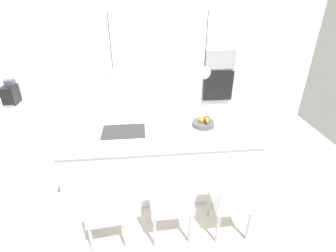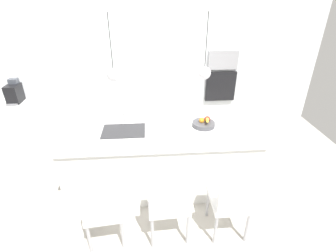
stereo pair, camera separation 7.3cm
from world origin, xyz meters
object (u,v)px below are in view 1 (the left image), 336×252
Objects in this scene: chair_near at (106,210)px; chair_far at (232,199)px; fruit_bowl at (204,123)px; microwave at (220,59)px; coffee_machine at (11,94)px; oven at (218,86)px; chair_middle at (171,203)px.

chair_near is 1.38m from chair_far.
fruit_bowl is 1.65m from chair_near.
microwave is (0.63, 1.53, 0.48)m from fruit_bowl.
coffee_machine is 0.70× the size of microwave.
oven is 3.16m from chair_near.
chair_middle is at bearing -115.29° from oven.
coffee_machine is 3.32m from chair_middle.
coffee_machine is 3.63m from oven.
chair_near is at bearing -142.16° from fruit_bowl.
coffee_machine is 3.86m from chair_far.
fruit_bowl is 0.35× the size of chair_near.
chair_near is (-1.88, -2.50, -0.95)m from microwave.
chair_far is at bearing -101.18° from oven.
oven is at bearing 53.07° from chair_near.
microwave reaches higher than chair_near.
chair_middle is 0.68m from chair_far.
coffee_machine is at bearing 144.82° from chair_far.
microwave is 2.91m from chair_middle.
fruit_bowl is 1.72m from microwave.
chair_far is at bearing -82.23° from fruit_bowl.
oven is 2.79m from chair_middle.
chair_near is at bearing -126.93° from oven.
chair_far is (0.68, -0.01, -0.01)m from chair_middle.
chair_middle is at bearing -119.71° from fruit_bowl.
coffee_machine reaches higher than fruit_bowl.
fruit_bowl is 1.65m from oven.
chair_far is at bearing -35.18° from coffee_machine.
fruit_bowl is 0.56× the size of microwave.
chair_middle is at bearing 179.57° from chair_far.
fruit_bowl is 0.80× the size of coffee_machine.
fruit_bowl is at bearing 37.84° from chair_near.
oven is at bearing 4.69° from coffee_machine.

